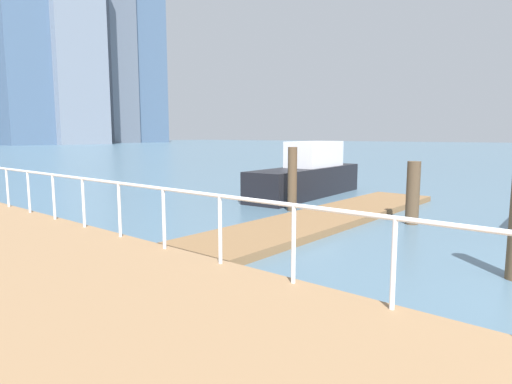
{
  "coord_description": "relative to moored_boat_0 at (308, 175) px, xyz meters",
  "views": [
    {
      "loc": [
        -7.72,
        1.74,
        2.36
      ],
      "look_at": [
        0.12,
        8.36,
        1.01
      ],
      "focal_mm": 30.3,
      "sensor_mm": 36.0,
      "label": 1
    }
  ],
  "objects": [
    {
      "name": "dock_piling_2",
      "position": [
        -2.8,
        -5.15,
        0.03
      ],
      "size": [
        0.35,
        0.35,
        1.68
      ],
      "primitive_type": "cylinder",
      "color": "brown",
      "rests_on": "ground_plane"
    },
    {
      "name": "skyline_tower_7",
      "position": [
        73.94,
        112.96,
        23.12
      ],
      "size": [
        13.09,
        7.64,
        47.85
      ],
      "primitive_type": "cube",
      "rotation": [
        0.0,
        0.0,
        0.03
      ],
      "color": "slate",
      "rests_on": "ground_plane"
    },
    {
      "name": "skyline_tower_6",
      "position": [
        62.33,
        111.88,
        38.08
      ],
      "size": [
        10.2,
        10.28,
        77.78
      ],
      "primitive_type": "cube",
      "rotation": [
        0.0,
        0.0,
        0.06
      ],
      "color": "slate",
      "rests_on": "ground_plane"
    },
    {
      "name": "moored_boat_0",
      "position": [
        0.0,
        0.0,
        0.0
      ],
      "size": [
        6.44,
        2.02,
        2.12
      ],
      "color": "black",
      "rests_on": "ground_plane"
    },
    {
      "name": "dock_piling_1",
      "position": [
        -3.21,
        -1.52,
        0.19
      ],
      "size": [
        0.29,
        0.29,
        2.0
      ],
      "primitive_type": "cylinder",
      "color": "brown",
      "rests_on": "ground_plane"
    },
    {
      "name": "skyline_tower_5",
      "position": [
        42.44,
        98.21,
        28.32
      ],
      "size": [
        13.6,
        7.95,
        58.26
      ],
      "primitive_type": "cube",
      "rotation": [
        0.0,
        0.0,
        0.0
      ],
      "color": "gray",
      "rests_on": "ground_plane"
    },
    {
      "name": "skyline_tower_4",
      "position": [
        31.31,
        102.49,
        28.24
      ],
      "size": [
        12.28,
        11.88,
        58.1
      ],
      "primitive_type": "cube",
      "rotation": [
        0.0,
        0.0,
        0.01
      ],
      "color": "slate",
      "rests_on": "ground_plane"
    },
    {
      "name": "boardwalk_railing",
      "position": [
        -9.59,
        -2.66,
        0.41
      ],
      "size": [
        0.06,
        26.03,
        1.08
      ],
      "color": "white",
      "rests_on": "boardwalk"
    },
    {
      "name": "floating_dock",
      "position": [
        -4.16,
        -3.19,
        -0.72
      ],
      "size": [
        11.56,
        2.0,
        0.18
      ],
      "primitive_type": "cube",
      "color": "olive",
      "rests_on": "ground_plane"
    },
    {
      "name": "ground_plane",
      "position": [
        -6.44,
        8.98,
        -0.81
      ],
      "size": [
        300.0,
        300.0,
        0.0
      ],
      "primitive_type": "plane",
      "color": "slate"
    }
  ]
}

